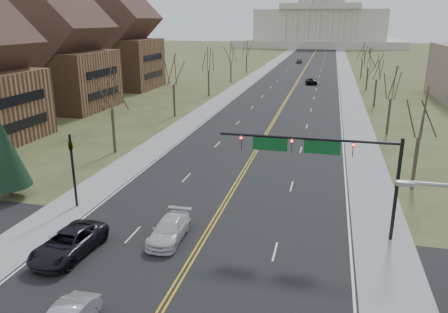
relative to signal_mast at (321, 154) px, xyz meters
The scene contains 27 objects.
road 96.96m from the signal_mast, 94.41° to the left, with size 20.00×380.00×0.01m, color black.
cross_road 12.03m from the signal_mast, 134.80° to the right, with size 120.00×14.00×0.01m, color black.
sidewalk_left 98.61m from the signal_mast, 101.39° to the left, with size 4.00×380.00×0.03m, color gray.
sidewalk_right 96.78m from the signal_mast, 87.30° to the left, with size 4.00×380.00×0.03m, color gray.
center_line 96.96m from the signal_mast, 94.41° to the left, with size 0.42×380.00×0.01m, color gold.
edge_line_left 98.20m from the signal_mast, 100.13° to the left, with size 0.15×380.00×0.01m, color silver.
edge_line_right 96.70m from the signal_mast, 88.60° to the left, with size 0.15×380.00×0.01m, color silver.
capitol 236.68m from the signal_mast, 91.80° to the left, with size 90.00×60.00×50.00m.
signal_mast is the anchor object (origin of this frame).
signal_left 19.06m from the signal_mast, behind, with size 0.32×0.36×6.00m.
tree_r_0 13.26m from the signal_mast, 52.51° to the left, with size 3.74×3.74×8.50m.
tree_l_0 27.17m from the signal_mast, 147.71° to the left, with size 3.96×3.96×9.00m.
tree_r_1 31.56m from the signal_mast, 75.21° to the left, with size 3.74×3.74×8.50m.
tree_l_1 41.45m from the signal_mast, 123.63° to the left, with size 3.96×3.96×9.00m.
tree_r_2 51.15m from the signal_mast, 80.94° to the left, with size 3.74×3.74×8.50m.
tree_l_2 59.15m from the signal_mast, 112.83° to the left, with size 3.96×3.96×9.00m.
tree_r_3 70.96m from the signal_mast, 83.48° to the left, with size 3.74×3.74×8.50m.
tree_l_3 77.96m from the signal_mast, 107.12° to the left, with size 3.96×3.96×9.00m.
tree_r_4 90.86m from the signal_mast, 84.91° to the left, with size 3.74×3.74×8.50m.
tree_l_4 97.25m from the signal_mast, 103.65° to the left, with size 3.96×3.96×9.00m.
conifer_l 25.53m from the signal_mast, behind, with size 3.64×3.64×6.50m.
bldg_left_mid 56.81m from the signal_mast, 139.96° to the left, with size 15.10×14.28×20.75m.
bldg_left_far 75.76m from the signal_mast, 126.91° to the left, with size 17.10×14.28×23.25m.
car_sb_outer_lead 17.44m from the signal_mast, 155.45° to the right, with size 2.69×5.84×1.62m, color black.
car_sb_inner_second 11.48m from the signal_mast, 159.99° to the right, with size 2.02×4.97×1.44m, color silver.
car_far_nb 76.63m from the signal_mast, 92.98° to the left, with size 2.40×5.20×1.45m, color black.
car_far_sb 128.88m from the signal_mast, 94.72° to the left, with size 1.86×4.62×1.57m, color #515359.
Camera 1 is at (7.68, -15.30, 14.39)m, focal length 35.00 mm.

